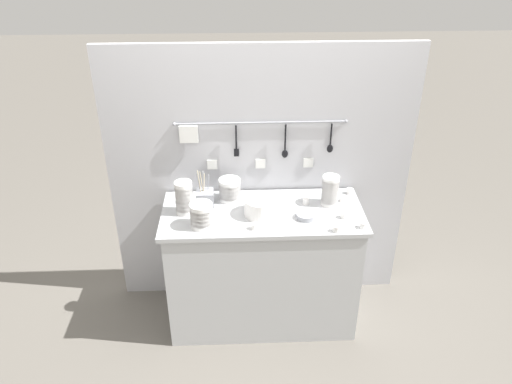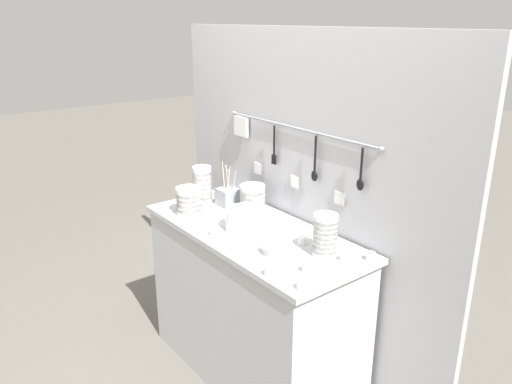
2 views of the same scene
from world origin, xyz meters
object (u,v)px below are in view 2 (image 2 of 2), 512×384
(cup_back_right, at_px, (214,232))
(plate_stack, at_px, (246,220))
(cutlery_caddy, at_px, (228,196))
(bowl_stack_wide_centre, at_px, (253,198))
(bowl_stack_tall_left, at_px, (202,185))
(cup_centre, at_px, (371,256))
(cup_mid_row, at_px, (303,240))
(bowl_stack_back_corner, at_px, (325,235))
(steel_mixing_bowl, at_px, (272,249))
(cup_beside_plates, at_px, (345,257))
(bowl_stack_short_front, at_px, (189,201))
(cup_back_left, at_px, (307,268))
(cup_edge_near, at_px, (269,271))
(cup_by_caddy, at_px, (302,285))

(cup_back_right, bearing_deg, plate_stack, 74.92)
(cutlery_caddy, bearing_deg, bowl_stack_wide_centre, 19.47)
(cutlery_caddy, xyz_separation_m, cup_back_right, (0.33, -0.32, -0.04))
(bowl_stack_tall_left, distance_m, cup_centre, 1.18)
(cup_mid_row, bearing_deg, bowl_stack_back_corner, -2.49)
(steel_mixing_bowl, bearing_deg, bowl_stack_tall_left, 172.73)
(bowl_stack_wide_centre, bearing_deg, cup_back_right, -67.70)
(bowl_stack_tall_left, xyz_separation_m, cutlery_caddy, (0.13, 0.10, -0.06))
(bowl_stack_wide_centre, distance_m, cup_beside_plates, 0.79)
(steel_mixing_bowl, bearing_deg, cup_back_right, -161.12)
(cup_mid_row, distance_m, cup_centre, 0.36)
(bowl_stack_wide_centre, bearing_deg, bowl_stack_short_front, -118.69)
(cup_mid_row, xyz_separation_m, cup_back_right, (-0.37, -0.30, 0.00))
(bowl_stack_wide_centre, relative_size, cup_back_right, 3.62)
(bowl_stack_wide_centre, height_order, cup_back_right, bowl_stack_wide_centre)
(bowl_stack_back_corner, distance_m, bowl_stack_short_front, 0.90)
(cup_back_left, height_order, cup_back_right, same)
(cup_centre, bearing_deg, cup_beside_plates, -123.47)
(bowl_stack_tall_left, height_order, plate_stack, bowl_stack_tall_left)
(cup_edge_near, height_order, cup_back_right, same)
(cup_centre, bearing_deg, plate_stack, -158.88)
(cup_edge_near, xyz_separation_m, cup_back_right, (-0.52, 0.05, 0.00))
(bowl_stack_tall_left, relative_size, bowl_stack_short_front, 1.41)
(plate_stack, xyz_separation_m, cup_edge_near, (0.47, -0.22, -0.04))
(cup_by_caddy, bearing_deg, bowl_stack_tall_left, 168.52)
(cup_beside_plates, bearing_deg, bowl_stack_short_front, -164.26)
(steel_mixing_bowl, xyz_separation_m, cup_by_caddy, (0.35, -0.13, 0.00))
(bowl_stack_short_front, height_order, cup_beside_plates, bowl_stack_short_front)
(steel_mixing_bowl, bearing_deg, cup_beside_plates, 35.54)
(bowl_stack_tall_left, relative_size, cup_mid_row, 5.26)
(cutlery_caddy, distance_m, cup_centre, 1.03)
(cup_by_caddy, xyz_separation_m, cup_back_right, (-0.70, 0.01, 0.00))
(cup_by_caddy, height_order, cup_back_left, same)
(cutlery_caddy, bearing_deg, plate_stack, -20.97)
(bowl_stack_wide_centre, height_order, steel_mixing_bowl, bowl_stack_wide_centre)
(cup_back_left, xyz_separation_m, cup_centre, (0.10, 0.32, 0.00))
(cup_edge_near, xyz_separation_m, cup_beside_plates, (0.12, 0.37, 0.00))
(cup_edge_near, relative_size, cup_back_right, 1.00)
(steel_mixing_bowl, bearing_deg, bowl_stack_wide_centre, 152.37)
(bowl_stack_wide_centre, xyz_separation_m, cup_mid_row, (0.52, -0.08, -0.06))
(plate_stack, relative_size, cup_by_caddy, 4.89)
(cutlery_caddy, distance_m, cup_back_right, 0.46)
(bowl_stack_back_corner, distance_m, steel_mixing_bowl, 0.27)
(cup_mid_row, xyz_separation_m, cup_back_left, (0.23, -0.19, 0.00))
(steel_mixing_bowl, height_order, cutlery_caddy, cutlery_caddy)
(bowl_stack_back_corner, distance_m, cup_back_right, 0.61)
(bowl_stack_wide_centre, xyz_separation_m, steel_mixing_bowl, (0.50, -0.26, -0.06))
(cup_back_left, bearing_deg, bowl_stack_wide_centre, 160.23)
(bowl_stack_back_corner, relative_size, bowl_stack_short_front, 1.30)
(bowl_stack_back_corner, relative_size, cup_mid_row, 4.85)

